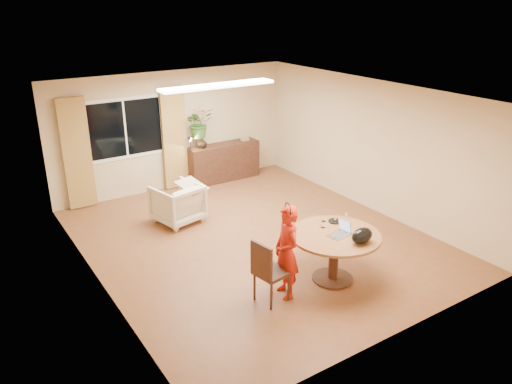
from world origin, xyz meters
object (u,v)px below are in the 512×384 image
dining_table (335,244)px  child (287,252)px  armchair (177,203)px  sideboard (224,162)px  dining_chair (272,271)px

dining_table → child: (-0.85, 0.06, 0.09)m
armchair → sideboard: size_ratio=0.48×
sideboard → dining_chair: bearing=-112.2°
dining_table → sideboard: size_ratio=0.78×
dining_chair → child: size_ratio=0.69×
dining_chair → armchair: bearing=80.1°
sideboard → dining_table: bearing=-99.8°
dining_table → dining_chair: bearing=177.1°
dining_table → child: 0.86m
dining_table → sideboard: bearing=80.2°
child → armchair: size_ratio=1.67×
dining_table → dining_chair: size_ratio=1.41×
dining_table → dining_chair: (-1.11, 0.06, -0.13)m
dining_table → armchair: dining_table is taller
child → dining_table: bearing=95.8°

